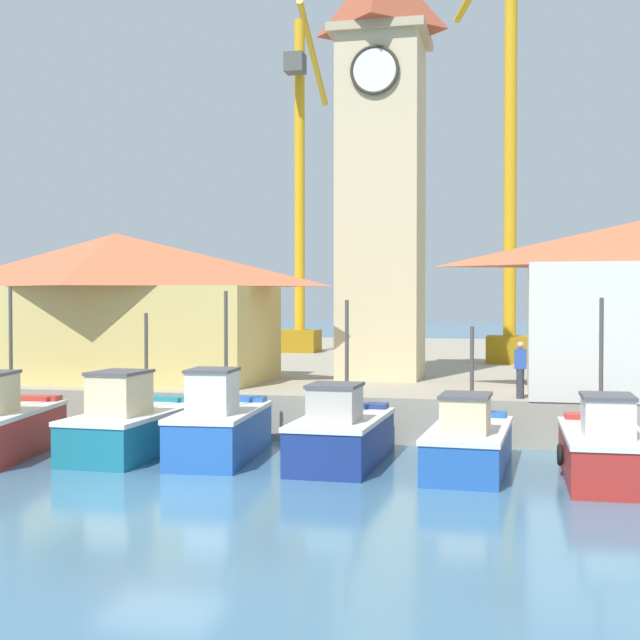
{
  "coord_description": "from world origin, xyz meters",
  "views": [
    {
      "loc": [
        7.36,
        -17.49,
        4.13
      ],
      "look_at": [
        1.24,
        9.63,
        3.5
      ],
      "focal_mm": 50.0,
      "sensor_mm": 36.0,
      "label": 1
    }
  ],
  "objects_px": {
    "port_crane_far": "(509,191)",
    "warehouse_left": "(116,305)",
    "fishing_boat_center": "(341,435)",
    "dock_worker_near_tower": "(520,369)",
    "fishing_boat_mid_right": "(469,443)",
    "fishing_boat_left_inner": "(134,425)",
    "fishing_boat_left_outer": "(1,426)",
    "fishing_boat_right_inner": "(603,449)",
    "clock_tower": "(381,155)",
    "fishing_boat_mid_left": "(220,427)",
    "port_crane_near": "(301,218)"
  },
  "relations": [
    {
      "from": "fishing_boat_mid_right",
      "to": "fishing_boat_right_inner",
      "type": "height_order",
      "value": "fishing_boat_right_inner"
    },
    {
      "from": "fishing_boat_mid_left",
      "to": "warehouse_left",
      "type": "distance_m",
      "value": 9.88
    },
    {
      "from": "port_crane_near",
      "to": "dock_worker_near_tower",
      "type": "xyz_separation_m",
      "value": [
        11.59,
        -20.87,
        -6.37
      ]
    },
    {
      "from": "fishing_boat_left_inner",
      "to": "clock_tower",
      "type": "xyz_separation_m",
      "value": [
        5.21,
        9.45,
        8.52
      ]
    },
    {
      "from": "fishing_boat_right_inner",
      "to": "warehouse_left",
      "type": "height_order",
      "value": "warehouse_left"
    },
    {
      "from": "clock_tower",
      "to": "port_crane_near",
      "type": "height_order",
      "value": "port_crane_near"
    },
    {
      "from": "fishing_boat_center",
      "to": "fishing_boat_mid_right",
      "type": "xyz_separation_m",
      "value": [
        3.17,
        -0.17,
        -0.07
      ]
    },
    {
      "from": "fishing_boat_center",
      "to": "dock_worker_near_tower",
      "type": "bearing_deg",
      "value": 42.33
    },
    {
      "from": "fishing_boat_left_inner",
      "to": "port_crane_near",
      "type": "height_order",
      "value": "port_crane_near"
    },
    {
      "from": "fishing_boat_mid_right",
      "to": "port_crane_far",
      "type": "bearing_deg",
      "value": 87.89
    },
    {
      "from": "fishing_boat_left_inner",
      "to": "clock_tower",
      "type": "height_order",
      "value": "clock_tower"
    },
    {
      "from": "fishing_boat_left_outer",
      "to": "fishing_boat_center",
      "type": "height_order",
      "value": "fishing_boat_left_outer"
    },
    {
      "from": "fishing_boat_left_inner",
      "to": "fishing_boat_center",
      "type": "bearing_deg",
      "value": -2.42
    },
    {
      "from": "warehouse_left",
      "to": "dock_worker_near_tower",
      "type": "height_order",
      "value": "warehouse_left"
    },
    {
      "from": "fishing_boat_right_inner",
      "to": "dock_worker_near_tower",
      "type": "xyz_separation_m",
      "value": [
        -1.86,
        4.65,
        1.46
      ]
    },
    {
      "from": "clock_tower",
      "to": "port_crane_near",
      "type": "distance_m",
      "value": 16.6
    },
    {
      "from": "fishing_boat_left_inner",
      "to": "fishing_boat_mid_right",
      "type": "bearing_deg",
      "value": -2.68
    },
    {
      "from": "warehouse_left",
      "to": "fishing_boat_left_outer",
      "type": "bearing_deg",
      "value": -86.46
    },
    {
      "from": "port_crane_near",
      "to": "port_crane_far",
      "type": "relative_size",
      "value": 0.96
    },
    {
      "from": "warehouse_left",
      "to": "fishing_boat_left_inner",
      "type": "bearing_deg",
      "value": -60.99
    },
    {
      "from": "fishing_boat_left_outer",
      "to": "fishing_boat_left_inner",
      "type": "xyz_separation_m",
      "value": [
        3.27,
        1.11,
        -0.03
      ]
    },
    {
      "from": "port_crane_near",
      "to": "port_crane_far",
      "type": "height_order",
      "value": "port_crane_far"
    },
    {
      "from": "fishing_boat_left_inner",
      "to": "port_crane_far",
      "type": "bearing_deg",
      "value": 62.41
    },
    {
      "from": "fishing_boat_right_inner",
      "to": "port_crane_far",
      "type": "height_order",
      "value": "port_crane_far"
    },
    {
      "from": "fishing_boat_left_outer",
      "to": "port_crane_far",
      "type": "distance_m",
      "value": 24.67
    },
    {
      "from": "fishing_boat_left_inner",
      "to": "fishing_boat_right_inner",
      "type": "bearing_deg",
      "value": -4.32
    },
    {
      "from": "fishing_boat_center",
      "to": "fishing_boat_left_inner",
      "type": "bearing_deg",
      "value": 177.58
    },
    {
      "from": "port_crane_far",
      "to": "warehouse_left",
      "type": "bearing_deg",
      "value": -139.1
    },
    {
      "from": "fishing_boat_mid_left",
      "to": "port_crane_far",
      "type": "bearing_deg",
      "value": 69.09
    },
    {
      "from": "fishing_boat_mid_left",
      "to": "fishing_boat_right_inner",
      "type": "relative_size",
      "value": 0.97
    },
    {
      "from": "fishing_boat_left_inner",
      "to": "dock_worker_near_tower",
      "type": "distance_m",
      "value": 10.85
    },
    {
      "from": "fishing_boat_left_inner",
      "to": "port_crane_far",
      "type": "height_order",
      "value": "port_crane_far"
    },
    {
      "from": "fishing_boat_left_inner",
      "to": "fishing_boat_center",
      "type": "relative_size",
      "value": 1.16
    },
    {
      "from": "fishing_boat_left_inner",
      "to": "dock_worker_near_tower",
      "type": "bearing_deg",
      "value": 20.37
    },
    {
      "from": "fishing_boat_left_outer",
      "to": "fishing_boat_right_inner",
      "type": "relative_size",
      "value": 1.04
    },
    {
      "from": "fishing_boat_center",
      "to": "dock_worker_near_tower",
      "type": "distance_m",
      "value": 6.09
    },
    {
      "from": "fishing_boat_center",
      "to": "dock_worker_near_tower",
      "type": "height_order",
      "value": "fishing_boat_center"
    },
    {
      "from": "fishing_boat_mid_right",
      "to": "port_crane_far",
      "type": "distance_m",
      "value": 20.49
    },
    {
      "from": "fishing_boat_left_outer",
      "to": "dock_worker_near_tower",
      "type": "bearing_deg",
      "value": 19.99
    },
    {
      "from": "fishing_boat_left_inner",
      "to": "fishing_boat_right_inner",
      "type": "relative_size",
      "value": 1.12
    },
    {
      "from": "fishing_boat_mid_right",
      "to": "dock_worker_near_tower",
      "type": "xyz_separation_m",
      "value": [
        1.21,
        4.16,
        1.5
      ]
    },
    {
      "from": "fishing_boat_mid_left",
      "to": "fishing_boat_left_inner",
      "type": "bearing_deg",
      "value": 175.08
    },
    {
      "from": "fishing_boat_right_inner",
      "to": "port_crane_far",
      "type": "distance_m",
      "value": 21.04
    },
    {
      "from": "fishing_boat_left_outer",
      "to": "warehouse_left",
      "type": "bearing_deg",
      "value": 93.54
    },
    {
      "from": "fishing_boat_mid_right",
      "to": "dock_worker_near_tower",
      "type": "relative_size",
      "value": 3.01
    },
    {
      "from": "fishing_boat_mid_left",
      "to": "fishing_boat_mid_right",
      "type": "height_order",
      "value": "fishing_boat_mid_left"
    },
    {
      "from": "warehouse_left",
      "to": "clock_tower",
      "type": "bearing_deg",
      "value": 16.65
    },
    {
      "from": "port_crane_near",
      "to": "dock_worker_near_tower",
      "type": "height_order",
      "value": "port_crane_near"
    },
    {
      "from": "fishing_boat_center",
      "to": "port_crane_near",
      "type": "xyz_separation_m",
      "value": [
        -7.22,
        24.86,
        7.8
      ]
    },
    {
      "from": "clock_tower",
      "to": "fishing_boat_mid_left",
      "type": "bearing_deg",
      "value": -105.72
    }
  ]
}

